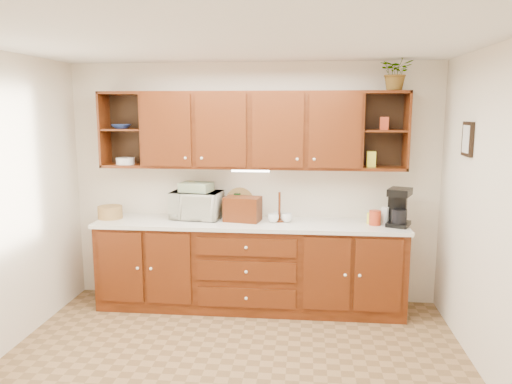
% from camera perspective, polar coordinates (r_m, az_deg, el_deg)
% --- Properties ---
extents(floor, '(4.00, 4.00, 0.00)m').
position_cam_1_polar(floor, '(4.24, -3.07, -20.40)').
color(floor, olive).
rests_on(floor, ground).
extents(ceiling, '(4.00, 4.00, 0.00)m').
position_cam_1_polar(ceiling, '(3.71, -3.45, 17.06)').
color(ceiling, white).
rests_on(ceiling, back_wall).
extents(back_wall, '(4.00, 0.00, 4.00)m').
position_cam_1_polar(back_wall, '(5.47, -0.38, 0.97)').
color(back_wall, silver).
rests_on(back_wall, floor).
extents(right_wall, '(0.00, 3.50, 3.50)m').
position_cam_1_polar(right_wall, '(3.98, 26.58, -3.29)').
color(right_wall, silver).
rests_on(right_wall, floor).
extents(base_cabinets, '(3.20, 0.60, 0.90)m').
position_cam_1_polar(base_cabinets, '(5.37, -0.71, -8.51)').
color(base_cabinets, '#381506').
rests_on(base_cabinets, floor).
extents(countertop, '(3.24, 0.64, 0.04)m').
position_cam_1_polar(countertop, '(5.24, -0.74, -3.64)').
color(countertop, white).
rests_on(countertop, base_cabinets).
extents(upper_cabinets, '(3.20, 0.33, 0.80)m').
position_cam_1_polar(upper_cabinets, '(5.25, -0.47, 7.12)').
color(upper_cabinets, '#381506').
rests_on(upper_cabinets, back_wall).
extents(undercabinet_light, '(0.40, 0.05, 0.02)m').
position_cam_1_polar(undercabinet_light, '(5.23, -0.63, 2.46)').
color(undercabinet_light, white).
rests_on(undercabinet_light, upper_cabinets).
extents(framed_picture, '(0.03, 0.24, 0.30)m').
position_cam_1_polar(framed_picture, '(4.75, 23.04, 5.59)').
color(framed_picture, black).
rests_on(framed_picture, right_wall).
extents(wicker_basket, '(0.34, 0.34, 0.13)m').
position_cam_1_polar(wicker_basket, '(5.61, -16.33, -2.23)').
color(wicker_basket, '#A88046').
rests_on(wicker_basket, countertop).
extents(microwave, '(0.56, 0.41, 0.29)m').
position_cam_1_polar(microwave, '(5.41, -6.81, -1.48)').
color(microwave, white).
rests_on(microwave, countertop).
extents(towel_stack, '(0.37, 0.30, 0.10)m').
position_cam_1_polar(towel_stack, '(5.38, -6.85, 0.56)').
color(towel_stack, '#D2C563').
rests_on(towel_stack, microwave).
extents(wine_bottle, '(0.09, 0.09, 0.27)m').
position_cam_1_polar(wine_bottle, '(5.39, -2.15, -1.58)').
color(wine_bottle, black).
rests_on(wine_bottle, countertop).
extents(woven_tray, '(0.33, 0.19, 0.32)m').
position_cam_1_polar(woven_tray, '(5.49, -1.89, -2.72)').
color(woven_tray, '#A88046').
rests_on(woven_tray, countertop).
extents(bread_box, '(0.40, 0.29, 0.26)m').
position_cam_1_polar(bread_box, '(5.25, -1.54, -1.95)').
color(bread_box, '#381506').
rests_on(bread_box, countertop).
extents(mug_tree, '(0.28, 0.28, 0.31)m').
position_cam_1_polar(mug_tree, '(5.25, 2.69, -2.85)').
color(mug_tree, '#381506').
rests_on(mug_tree, countertop).
extents(canister_red, '(0.14, 0.14, 0.15)m').
position_cam_1_polar(canister_red, '(5.22, 13.44, -2.88)').
color(canister_red, '#AF3519').
rests_on(canister_red, countertop).
extents(canister_white, '(0.09, 0.09, 0.17)m').
position_cam_1_polar(canister_white, '(5.31, 14.53, -2.60)').
color(canister_white, white).
rests_on(canister_white, countertop).
extents(canister_yellow, '(0.11, 0.11, 0.11)m').
position_cam_1_polar(canister_yellow, '(5.28, 13.07, -2.96)').
color(canister_yellow, yellow).
rests_on(canister_yellow, countertop).
extents(coffee_maker, '(0.29, 0.33, 0.38)m').
position_cam_1_polar(coffee_maker, '(5.24, 16.00, -1.73)').
color(coffee_maker, black).
rests_on(coffee_maker, countertop).
extents(bowl_stack, '(0.22, 0.22, 0.05)m').
position_cam_1_polar(bowl_stack, '(5.58, -15.14, 7.24)').
color(bowl_stack, navy).
rests_on(bowl_stack, upper_cabinets).
extents(plate_stack, '(0.25, 0.25, 0.07)m').
position_cam_1_polar(plate_stack, '(5.56, -14.71, 3.45)').
color(plate_stack, white).
rests_on(plate_stack, upper_cabinets).
extents(pantry_box_yellow, '(0.09, 0.07, 0.16)m').
position_cam_1_polar(pantry_box_yellow, '(5.26, 13.03, 3.68)').
color(pantry_box_yellow, yellow).
rests_on(pantry_box_yellow, upper_cabinets).
extents(pantry_box_red, '(0.10, 0.09, 0.13)m').
position_cam_1_polar(pantry_box_red, '(5.26, 14.46, 7.60)').
color(pantry_box_red, '#AF3519').
rests_on(pantry_box_red, upper_cabinets).
extents(potted_plant, '(0.37, 0.33, 0.36)m').
position_cam_1_polar(potted_plant, '(5.25, 15.77, 13.06)').
color(potted_plant, '#999999').
rests_on(potted_plant, upper_cabinets).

